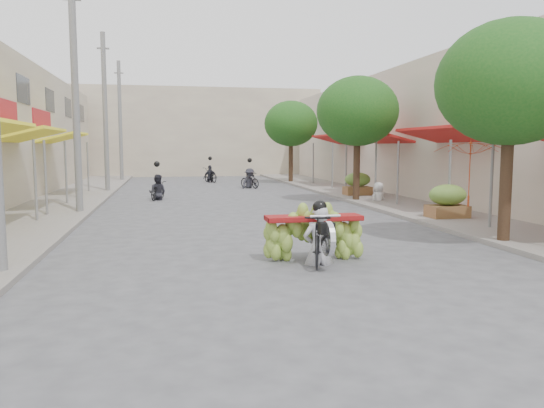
# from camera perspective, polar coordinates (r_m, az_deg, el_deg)

# --- Properties ---
(ground) EXTENTS (120.00, 120.00, 0.00)m
(ground) POSITION_cam_1_polar(r_m,az_deg,el_deg) (7.88, 7.39, -11.06)
(ground) COLOR #59595E
(ground) RESTS_ON ground
(sidewalk_left) EXTENTS (4.00, 60.00, 0.12)m
(sidewalk_left) POSITION_cam_1_polar(r_m,az_deg,el_deg) (22.70, -22.82, -0.05)
(sidewalk_left) COLOR gray
(sidewalk_left) RESTS_ON ground
(sidewalk_right) EXTENTS (4.00, 60.00, 0.12)m
(sidewalk_right) POSITION_cam_1_polar(r_m,az_deg,el_deg) (24.16, 11.76, 0.65)
(sidewalk_right) COLOR gray
(sidewalk_right) RESTS_ON ground
(shophouse_row_right) EXTENTS (9.77, 40.00, 6.00)m
(shophouse_row_right) POSITION_cam_1_polar(r_m,az_deg,el_deg) (25.59, 23.24, 7.18)
(shophouse_row_right) COLOR beige
(shophouse_row_right) RESTS_ON ground
(far_building) EXTENTS (20.00, 6.00, 7.00)m
(far_building) POSITION_cam_1_polar(r_m,az_deg,el_deg) (45.20, -8.26, 7.59)
(far_building) COLOR #BDAE95
(far_building) RESTS_ON ground
(utility_pole_mid) EXTENTS (0.60, 0.24, 8.00)m
(utility_pole_mid) POSITION_cam_1_polar(r_m,az_deg,el_deg) (19.43, -20.39, 10.81)
(utility_pole_mid) COLOR slate
(utility_pole_mid) RESTS_ON ground
(utility_pole_far) EXTENTS (0.60, 0.24, 8.00)m
(utility_pole_far) POSITION_cam_1_polar(r_m,az_deg,el_deg) (28.33, -17.51, 9.32)
(utility_pole_far) COLOR slate
(utility_pole_far) RESTS_ON ground
(utility_pole_back) EXTENTS (0.60, 0.24, 8.00)m
(utility_pole_back) POSITION_cam_1_polar(r_m,az_deg,el_deg) (37.28, -16.01, 8.54)
(utility_pole_back) COLOR slate
(utility_pole_back) RESTS_ON ground
(street_tree_near) EXTENTS (3.40, 3.40, 5.25)m
(street_tree_near) POSITION_cam_1_polar(r_m,az_deg,el_deg) (13.68, 24.28, 11.74)
(street_tree_near) COLOR #3A2719
(street_tree_near) RESTS_ON ground
(street_tree_mid) EXTENTS (3.40, 3.40, 5.25)m
(street_tree_mid) POSITION_cam_1_polar(r_m,az_deg,el_deg) (22.58, 9.19, 9.79)
(street_tree_mid) COLOR #3A2719
(street_tree_mid) RESTS_ON ground
(street_tree_far) EXTENTS (3.40, 3.40, 5.25)m
(street_tree_far) POSITION_cam_1_polar(r_m,az_deg,el_deg) (34.07, 2.05, 8.61)
(street_tree_far) COLOR #3A2719
(street_tree_far) RESTS_ON ground
(produce_crate_mid) EXTENTS (1.20, 0.88, 1.16)m
(produce_crate_mid) POSITION_cam_1_polar(r_m,az_deg,el_deg) (17.49, 18.36, 0.56)
(produce_crate_mid) COLOR brown
(produce_crate_mid) RESTS_ON ground
(produce_crate_far) EXTENTS (1.20, 0.88, 1.16)m
(produce_crate_far) POSITION_cam_1_polar(r_m,az_deg,el_deg) (24.74, 9.18, 2.35)
(produce_crate_far) COLOR brown
(produce_crate_far) RESTS_ON ground
(banana_motorbike) EXTENTS (2.20, 1.91, 2.17)m
(banana_motorbike) POSITION_cam_1_polar(r_m,az_deg,el_deg) (10.68, 4.83, -2.53)
(banana_motorbike) COLOR black
(banana_motorbike) RESTS_ON ground
(market_umbrella) EXTENTS (2.48, 2.48, 1.91)m
(market_umbrella) POSITION_cam_1_polar(r_m,az_deg,el_deg) (15.78, 20.75, 6.59)
(market_umbrella) COLOR #C14019
(market_umbrella) RESTS_ON ground
(pedestrian) EXTENTS (0.85, 0.68, 1.50)m
(pedestrian) POSITION_cam_1_polar(r_m,az_deg,el_deg) (22.45, 11.42, 2.33)
(pedestrian) COLOR silver
(pedestrian) RESTS_ON ground
(bg_motorbike_a) EXTENTS (0.97, 1.53, 1.95)m
(bg_motorbike_a) POSITION_cam_1_polar(r_m,az_deg,el_deg) (23.80, -12.24, 2.30)
(bg_motorbike_a) COLOR black
(bg_motorbike_a) RESTS_ON ground
(bg_motorbike_b) EXTENTS (1.21, 1.54, 1.95)m
(bg_motorbike_b) POSITION_cam_1_polar(r_m,az_deg,el_deg) (29.84, -2.42, 3.36)
(bg_motorbike_b) COLOR black
(bg_motorbike_b) RESTS_ON ground
(bg_motorbike_c) EXTENTS (1.17, 1.83, 1.95)m
(bg_motorbike_c) POSITION_cam_1_polar(r_m,az_deg,el_deg) (35.09, -6.66, 3.60)
(bg_motorbike_c) COLOR black
(bg_motorbike_c) RESTS_ON ground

